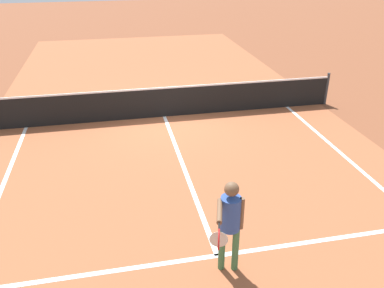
{
  "coord_description": "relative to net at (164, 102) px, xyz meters",
  "views": [
    {
      "loc": [
        -1.52,
        -11.52,
        4.81
      ],
      "look_at": [
        0.04,
        -4.03,
        1.0
      ],
      "focal_mm": 37.41,
      "sensor_mm": 36.0,
      "label": 1
    }
  ],
  "objects": [
    {
      "name": "court_surface_inbounds",
      "position": [
        0.0,
        0.0,
        -0.49
      ],
      "size": [
        10.62,
        24.4,
        0.0
      ],
      "primitive_type": "cube",
      "color": "#9E5433",
      "rests_on": "ground_plane"
    },
    {
      "name": "net",
      "position": [
        0.0,
        0.0,
        0.0
      ],
      "size": [
        11.01,
        0.09,
        1.07
      ],
      "color": "#33383D",
      "rests_on": "ground_plane"
    },
    {
      "name": "line_service_near",
      "position": [
        0.0,
        -6.4,
        -0.49
      ],
      "size": [
        8.22,
        0.1,
        0.01
      ],
      "primitive_type": "cube",
      "color": "white",
      "rests_on": "ground_plane"
    },
    {
      "name": "player_near",
      "position": [
        0.08,
        -6.74,
        0.55
      ],
      "size": [
        0.74,
        1.13,
        1.67
      ],
      "color": "#3F7247",
      "rests_on": "ground_plane"
    },
    {
      "name": "ground_plane",
      "position": [
        0.0,
        0.0,
        -0.49
      ],
      "size": [
        60.0,
        60.0,
        0.0
      ],
      "primitive_type": "plane",
      "color": "brown"
    },
    {
      "name": "line_center_service",
      "position": [
        0.0,
        -3.2,
        -0.49
      ],
      "size": [
        0.1,
        6.4,
        0.01
      ],
      "primitive_type": "cube",
      "color": "white",
      "rests_on": "ground_plane"
    }
  ]
}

